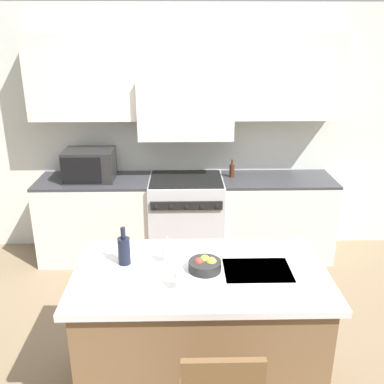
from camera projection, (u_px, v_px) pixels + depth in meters
name	position (u px, v px, depth m)	size (l,w,h in m)	color
ground_plane	(189.00, 353.00, 3.41)	(10.00, 10.00, 0.00)	#7A664C
back_cabinetry	(186.00, 113.00, 4.63)	(10.00, 0.46, 2.70)	silver
back_counter	(186.00, 218.00, 4.78)	(3.21, 0.62, 0.92)	silver
range_stove	(186.00, 218.00, 4.76)	(0.80, 0.70, 0.93)	#B7B7BC
microwave	(90.00, 165.00, 4.54)	(0.52, 0.39, 0.33)	black
kitchen_island	(200.00, 329.00, 2.96)	(1.66, 0.92, 0.93)	brown
wine_bottle	(124.00, 250.00, 2.85)	(0.08, 0.08, 0.27)	black
wine_glass_near	(180.00, 270.00, 2.55)	(0.08, 0.08, 0.20)	white
wine_glass_far	(167.00, 245.00, 2.86)	(0.08, 0.08, 0.20)	white
fruit_bowl	(205.00, 265.00, 2.80)	(0.22, 0.22, 0.09)	black
oil_bottle_on_counter	(232.00, 170.00, 4.66)	(0.06, 0.06, 0.20)	#422314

